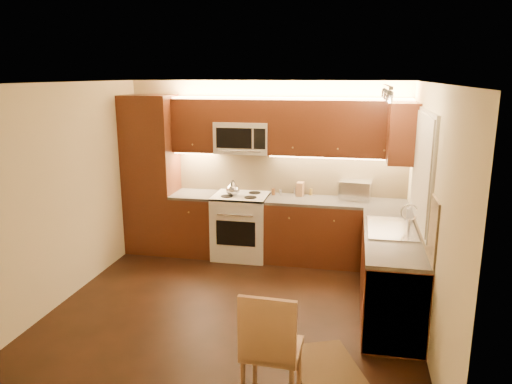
% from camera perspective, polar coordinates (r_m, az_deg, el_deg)
% --- Properties ---
extents(floor, '(4.00, 4.00, 0.01)m').
position_cam_1_polar(floor, '(5.63, -2.70, -13.72)').
color(floor, black).
rests_on(floor, ground).
extents(ceiling, '(4.00, 4.00, 0.01)m').
position_cam_1_polar(ceiling, '(5.00, -3.03, 12.65)').
color(ceiling, beige).
rests_on(ceiling, ground).
extents(wall_back, '(4.00, 0.01, 2.50)m').
position_cam_1_polar(wall_back, '(7.08, 1.18, 2.77)').
color(wall_back, beige).
rests_on(wall_back, ground).
extents(wall_front, '(4.00, 0.01, 2.50)m').
position_cam_1_polar(wall_front, '(3.38, -11.46, -9.93)').
color(wall_front, beige).
rests_on(wall_front, ground).
extents(wall_left, '(0.01, 4.00, 2.50)m').
position_cam_1_polar(wall_left, '(5.98, -21.75, -0.24)').
color(wall_left, beige).
rests_on(wall_left, ground).
extents(wall_right, '(0.01, 4.00, 2.50)m').
position_cam_1_polar(wall_right, '(5.07, 19.62, -2.43)').
color(wall_right, beige).
rests_on(wall_right, ground).
extents(pantry, '(0.70, 0.60, 2.30)m').
position_cam_1_polar(pantry, '(7.30, -12.12, 2.00)').
color(pantry, '#44230E').
rests_on(pantry, floor).
extents(base_cab_back_left, '(0.62, 0.60, 0.86)m').
position_cam_1_polar(base_cab_back_left, '(7.24, -7.03, -3.78)').
color(base_cab_back_left, '#44230E').
rests_on(base_cab_back_left, floor).
extents(counter_back_left, '(0.62, 0.60, 0.04)m').
position_cam_1_polar(counter_back_left, '(7.12, -7.14, -0.32)').
color(counter_back_left, '#3A3735').
rests_on(counter_back_left, base_cab_back_left).
extents(base_cab_back_right, '(1.92, 0.60, 0.86)m').
position_cam_1_polar(base_cab_back_right, '(6.89, 9.26, -4.78)').
color(base_cab_back_right, '#44230E').
rests_on(base_cab_back_right, floor).
extents(counter_back_right, '(1.92, 0.60, 0.04)m').
position_cam_1_polar(counter_back_right, '(6.76, 9.40, -1.15)').
color(counter_back_right, '#3A3735').
rests_on(counter_back_right, base_cab_back_right).
extents(base_cab_right, '(0.60, 2.00, 0.86)m').
position_cam_1_polar(base_cab_right, '(5.68, 15.39, -9.17)').
color(base_cab_right, '#44230E').
rests_on(base_cab_right, floor).
extents(counter_right, '(0.60, 2.00, 0.04)m').
position_cam_1_polar(counter_right, '(5.52, 15.68, -4.86)').
color(counter_right, '#3A3735').
rests_on(counter_right, base_cab_right).
extents(dishwasher, '(0.58, 0.60, 0.84)m').
position_cam_1_polar(dishwasher, '(5.04, 15.86, -12.22)').
color(dishwasher, silver).
rests_on(dishwasher, floor).
extents(backsplash_back, '(3.30, 0.02, 0.60)m').
position_cam_1_polar(backsplash_back, '(7.02, 3.97, 2.24)').
color(backsplash_back, tan).
rests_on(backsplash_back, wall_back).
extents(backsplash_right, '(0.02, 2.00, 0.60)m').
position_cam_1_polar(backsplash_right, '(5.46, 18.93, -1.79)').
color(backsplash_right, tan).
rests_on(backsplash_right, wall_right).
extents(upper_cab_back_left, '(0.62, 0.35, 0.75)m').
position_cam_1_polar(upper_cab_back_left, '(7.07, -7.05, 7.78)').
color(upper_cab_back_left, '#44230E').
rests_on(upper_cab_back_left, wall_back).
extents(upper_cab_back_right, '(1.92, 0.35, 0.75)m').
position_cam_1_polar(upper_cab_back_right, '(6.70, 9.78, 7.37)').
color(upper_cab_back_right, '#44230E').
rests_on(upper_cab_back_right, wall_back).
extents(upper_cab_bridge, '(0.76, 0.35, 0.31)m').
position_cam_1_polar(upper_cab_bridge, '(6.86, -1.56, 9.55)').
color(upper_cab_bridge, '#44230E').
rests_on(upper_cab_bridge, wall_back).
extents(upper_cab_right_corner, '(0.35, 0.50, 0.75)m').
position_cam_1_polar(upper_cab_right_corner, '(6.30, 16.83, 6.60)').
color(upper_cab_right_corner, '#44230E').
rests_on(upper_cab_right_corner, wall_right).
extents(stove, '(0.76, 0.65, 0.92)m').
position_cam_1_polar(stove, '(7.02, -1.75, -3.97)').
color(stove, silver).
rests_on(stove, floor).
extents(microwave, '(0.76, 0.38, 0.44)m').
position_cam_1_polar(microwave, '(6.88, -1.56, 6.42)').
color(microwave, silver).
rests_on(microwave, wall_back).
extents(window_frame, '(0.03, 1.44, 1.24)m').
position_cam_1_polar(window_frame, '(5.52, 19.01, 2.62)').
color(window_frame, silver).
rests_on(window_frame, wall_right).
extents(window_blinds, '(0.02, 1.36, 1.16)m').
position_cam_1_polar(window_blinds, '(5.52, 18.81, 2.63)').
color(window_blinds, silver).
rests_on(window_blinds, wall_right).
extents(sink, '(0.52, 0.86, 0.15)m').
position_cam_1_polar(sink, '(5.64, 15.65, -3.47)').
color(sink, silver).
rests_on(sink, counter_right).
extents(faucet, '(0.20, 0.04, 0.30)m').
position_cam_1_polar(faucet, '(5.63, 17.52, -2.81)').
color(faucet, silver).
rests_on(faucet, counter_right).
extents(track_light_bar, '(0.04, 1.20, 0.03)m').
position_cam_1_polar(track_light_bar, '(5.25, 15.14, 11.82)').
color(track_light_bar, silver).
rests_on(track_light_bar, ceiling).
extents(kettle, '(0.21, 0.21, 0.22)m').
position_cam_1_polar(kettle, '(6.83, -2.74, 0.48)').
color(kettle, silver).
rests_on(kettle, stove).
extents(toaster_oven, '(0.46, 0.37, 0.26)m').
position_cam_1_polar(toaster_oven, '(6.87, 11.58, 0.26)').
color(toaster_oven, silver).
rests_on(toaster_oven, counter_back_right).
extents(knife_block, '(0.10, 0.15, 0.19)m').
position_cam_1_polar(knife_block, '(6.94, 5.21, 0.35)').
color(knife_block, '#926042').
rests_on(knife_block, counter_back_right).
extents(spice_jar_a, '(0.04, 0.04, 0.09)m').
position_cam_1_polar(spice_jar_a, '(6.96, 2.91, -0.00)').
color(spice_jar_a, silver).
rests_on(spice_jar_a, counter_back_right).
extents(spice_jar_b, '(0.06, 0.06, 0.09)m').
position_cam_1_polar(spice_jar_b, '(6.96, 2.06, 0.03)').
color(spice_jar_b, brown).
rests_on(spice_jar_b, counter_back_right).
extents(spice_jar_c, '(0.06, 0.06, 0.10)m').
position_cam_1_polar(spice_jar_c, '(7.00, 4.61, 0.12)').
color(spice_jar_c, silver).
rests_on(spice_jar_c, counter_back_right).
extents(spice_jar_d, '(0.05, 0.05, 0.09)m').
position_cam_1_polar(spice_jar_d, '(7.00, 6.46, 0.01)').
color(spice_jar_d, olive).
rests_on(spice_jar_d, counter_back_right).
extents(soap_bottle, '(0.10, 0.10, 0.19)m').
position_cam_1_polar(soap_bottle, '(6.09, 17.65, -2.14)').
color(soap_bottle, silver).
rests_on(soap_bottle, counter_right).
extents(rug, '(0.84, 0.99, 0.01)m').
position_cam_1_polar(rug, '(4.71, 8.28, -19.71)').
color(rug, black).
rests_on(rug, floor).
extents(dining_chair, '(0.46, 0.46, 1.00)m').
position_cam_1_polar(dining_chair, '(4.03, 1.92, -17.55)').
color(dining_chair, '#926042').
rests_on(dining_chair, floor).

